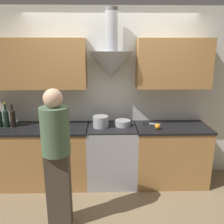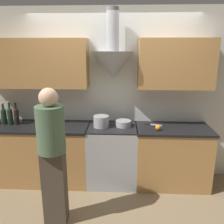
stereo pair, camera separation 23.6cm
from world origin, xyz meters
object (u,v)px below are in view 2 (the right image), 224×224
(wine_bottle_3, at_px, (10,115))
(stock_pot, at_px, (101,121))
(person_foreground_left, at_px, (52,152))
(wine_bottle_4, at_px, (16,115))
(wine_bottle_2, at_px, (4,115))
(orange_fruit, at_px, (158,127))
(mixing_bowl, at_px, (123,123))
(stove_range, at_px, (112,154))

(wine_bottle_3, height_order, stock_pot, wine_bottle_3)
(stock_pot, relative_size, person_foreground_left, 0.14)
(wine_bottle_4, distance_m, stock_pot, 1.28)
(wine_bottle_2, distance_m, orange_fruit, 2.30)
(wine_bottle_4, relative_size, person_foreground_left, 0.21)
(wine_bottle_4, bearing_deg, wine_bottle_3, -178.82)
(stock_pot, height_order, orange_fruit, stock_pot)
(wine_bottle_2, relative_size, person_foreground_left, 0.21)
(mixing_bowl, xyz_separation_m, orange_fruit, (0.49, -0.15, -0.00))
(person_foreground_left, bearing_deg, mixing_bowl, 49.90)
(stove_range, distance_m, orange_fruit, 0.82)
(wine_bottle_4, distance_m, orange_fruit, 2.10)
(wine_bottle_2, relative_size, orange_fruit, 4.17)
(mixing_bowl, height_order, orange_fruit, mixing_bowl)
(wine_bottle_4, xyz_separation_m, stock_pot, (1.28, -0.05, -0.06))
(wine_bottle_2, distance_m, mixing_bowl, 1.81)
(orange_fruit, bearing_deg, wine_bottle_4, 175.60)
(wine_bottle_3, xyz_separation_m, stock_pot, (1.37, -0.05, -0.06))
(stove_range, xyz_separation_m, stock_pot, (-0.16, -0.01, 0.53))
(wine_bottle_2, height_order, wine_bottle_3, wine_bottle_3)
(person_foreground_left, bearing_deg, wine_bottle_4, 130.81)
(stove_range, height_order, mixing_bowl, mixing_bowl)
(stove_range, relative_size, stock_pot, 3.98)
(stock_pot, xyz_separation_m, mixing_bowl, (0.33, 0.04, -0.04))
(stove_range, height_order, person_foreground_left, person_foreground_left)
(stove_range, distance_m, mixing_bowl, 0.52)
(stock_pot, xyz_separation_m, person_foreground_left, (-0.46, -0.90, -0.08))
(mixing_bowl, distance_m, orange_fruit, 0.51)
(mixing_bowl, bearing_deg, wine_bottle_2, 179.49)
(wine_bottle_3, height_order, wine_bottle_4, wine_bottle_3)
(stove_range, xyz_separation_m, orange_fruit, (0.65, -0.13, 0.49))
(wine_bottle_4, distance_m, person_foreground_left, 1.25)
(mixing_bowl, height_order, person_foreground_left, person_foreground_left)
(orange_fruit, bearing_deg, mixing_bowl, 162.40)
(stock_pot, xyz_separation_m, orange_fruit, (0.81, -0.11, -0.04))
(wine_bottle_2, height_order, wine_bottle_4, same)
(stove_range, distance_m, wine_bottle_4, 1.56)
(stove_range, relative_size, wine_bottle_3, 2.49)
(person_foreground_left, bearing_deg, wine_bottle_3, 134.03)
(wine_bottle_4, bearing_deg, wine_bottle_2, 177.29)
(wine_bottle_2, xyz_separation_m, person_foreground_left, (1.01, -0.95, -0.13))
(stock_pot, bearing_deg, person_foreground_left, -117.37)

